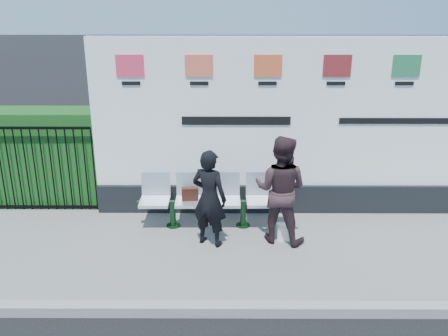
% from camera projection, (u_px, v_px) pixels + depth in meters
% --- Properties ---
extents(pavement, '(14.00, 3.00, 0.12)m').
position_uv_depth(pavement, '(309.00, 250.00, 7.61)').
color(pavement, slate).
rests_on(pavement, ground).
extents(kerb, '(14.00, 0.18, 0.14)m').
position_uv_depth(kerb, '(327.00, 309.00, 6.20)').
color(kerb, gray).
rests_on(kerb, ground).
extents(billboard, '(8.00, 0.30, 3.00)m').
position_uv_depth(billboard, '(330.00, 140.00, 8.42)').
color(billboard, black).
rests_on(billboard, pavement).
extents(hedge, '(2.35, 0.70, 1.70)m').
position_uv_depth(hedge, '(43.00, 156.00, 9.02)').
color(hedge, '#184E19').
rests_on(hedge, pavement).
extents(railing, '(2.05, 0.06, 1.54)m').
position_uv_depth(railing, '(35.00, 169.00, 8.62)').
color(railing, black).
rests_on(railing, pavement).
extents(bench, '(2.21, 0.60, 0.47)m').
position_uv_depth(bench, '(208.00, 213.00, 8.18)').
color(bench, silver).
rests_on(bench, pavement).
extents(woman_left, '(0.65, 0.56, 1.52)m').
position_uv_depth(woman_left, '(209.00, 198.00, 7.44)').
color(woman_left, black).
rests_on(woman_left, pavement).
extents(woman_right, '(0.99, 0.89, 1.69)m').
position_uv_depth(woman_right, '(280.00, 190.00, 7.54)').
color(woman_right, '#352226').
rests_on(woman_right, pavement).
extents(handbag_brown, '(0.28, 0.14, 0.21)m').
position_uv_depth(handbag_brown, '(190.00, 194.00, 8.06)').
color(handbag_brown, black).
rests_on(handbag_brown, bench).
extents(carrier_bag_white, '(0.26, 0.16, 0.26)m').
position_uv_depth(carrier_bag_white, '(285.00, 232.00, 7.77)').
color(carrier_bag_white, white).
rests_on(carrier_bag_white, pavement).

